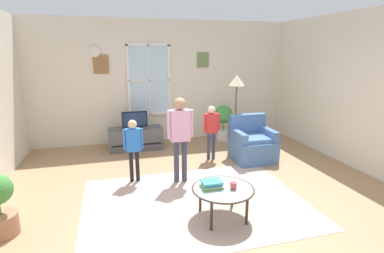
% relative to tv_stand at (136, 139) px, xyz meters
% --- Properties ---
extents(ground_plane, '(6.59, 6.77, 0.02)m').
position_rel_tv_stand_xyz_m(ground_plane, '(0.77, -2.51, -0.25)').
color(ground_plane, '#9E7A56').
extents(back_wall, '(5.99, 0.17, 2.80)m').
position_rel_tv_stand_xyz_m(back_wall, '(0.76, 0.63, 1.16)').
color(back_wall, beige).
rests_on(back_wall, ground_plane).
extents(side_wall_right, '(0.12, 6.17, 2.80)m').
position_rel_tv_stand_xyz_m(side_wall_right, '(3.83, -2.51, 1.16)').
color(side_wall_right, beige).
rests_on(side_wall_right, ground_plane).
extents(area_rug, '(3.08, 2.31, 0.01)m').
position_rel_tv_stand_xyz_m(area_rug, '(0.59, -2.65, -0.23)').
color(area_rug, tan).
rests_on(area_rug, ground_plane).
extents(tv_stand, '(1.14, 0.47, 0.48)m').
position_rel_tv_stand_xyz_m(tv_stand, '(0.00, 0.00, 0.00)').
color(tv_stand, '#4C4C51').
rests_on(tv_stand, ground_plane).
extents(television, '(0.54, 0.08, 0.36)m').
position_rel_tv_stand_xyz_m(television, '(-0.00, -0.00, 0.43)').
color(television, '#4C4C4C').
rests_on(television, tv_stand).
extents(armchair, '(0.76, 0.74, 0.87)m').
position_rel_tv_stand_xyz_m(armchair, '(2.14, -1.28, 0.09)').
color(armchair, '#476B9E').
rests_on(armchair, ground_plane).
extents(coffee_table, '(0.79, 0.79, 0.42)m').
position_rel_tv_stand_xyz_m(coffee_table, '(0.82, -3.13, 0.15)').
color(coffee_table, '#99B2B7').
rests_on(coffee_table, ground_plane).
extents(book_stack, '(0.28, 0.19, 0.09)m').
position_rel_tv_stand_xyz_m(book_stack, '(0.68, -3.08, 0.22)').
color(book_stack, '#74A162').
rests_on(book_stack, coffee_table).
extents(cup, '(0.08, 0.08, 0.09)m').
position_rel_tv_stand_xyz_m(cup, '(0.93, -3.19, 0.22)').
color(cup, '#BF3F3F').
rests_on(cup, coffee_table).
extents(remote_near_books, '(0.09, 0.14, 0.02)m').
position_rel_tv_stand_xyz_m(remote_near_books, '(0.79, -2.99, 0.19)').
color(remote_near_books, black).
rests_on(remote_near_books, coffee_table).
extents(person_blue_shirt, '(0.31, 0.14, 1.04)m').
position_rel_tv_stand_xyz_m(person_blue_shirt, '(-0.17, -1.70, 0.41)').
color(person_blue_shirt, black).
rests_on(person_blue_shirt, ground_plane).
extents(person_pink_shirt, '(0.42, 0.19, 1.39)m').
position_rel_tv_stand_xyz_m(person_pink_shirt, '(0.56, -1.91, 0.63)').
color(person_pink_shirt, '#333851').
rests_on(person_pink_shirt, ground_plane).
extents(person_red_shirt, '(0.32, 0.15, 1.07)m').
position_rel_tv_stand_xyz_m(person_red_shirt, '(1.38, -1.03, 0.43)').
color(person_red_shirt, '#333851').
rests_on(person_red_shirt, ground_plane).
extents(potted_plant_by_window, '(0.43, 0.43, 0.85)m').
position_rel_tv_stand_xyz_m(potted_plant_by_window, '(2.09, 0.15, 0.28)').
color(potted_plant_by_window, silver).
rests_on(potted_plant_by_window, ground_plane).
extents(floor_lamp, '(0.32, 0.32, 1.62)m').
position_rel_tv_stand_xyz_m(floor_lamp, '(2.03, -0.70, 1.12)').
color(floor_lamp, black).
rests_on(floor_lamp, ground_plane).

